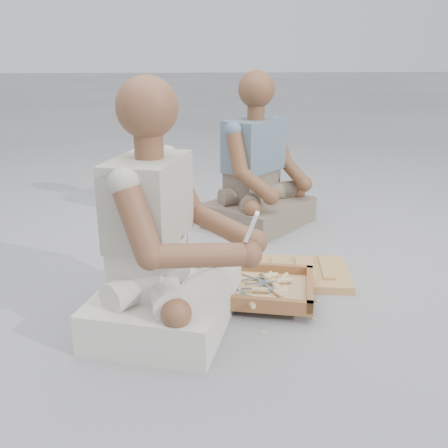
{
  "coord_description": "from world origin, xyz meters",
  "views": [
    {
      "loc": [
        -0.21,
        -1.97,
        1.05
      ],
      "look_at": [
        -0.02,
        0.22,
        0.3
      ],
      "focal_mm": 40.0,
      "sensor_mm": 36.0,
      "label": 1
    }
  ],
  "objects": [
    {
      "name": "chisel_6",
      "position": [
        0.18,
        0.06,
        0.06
      ],
      "size": [
        0.17,
        0.16,
        0.02
      ],
      "rotation": [
        0.0,
        0.0,
        -0.74
      ],
      "color": "silver",
      "rests_on": "tool_tray"
    },
    {
      "name": "mobile_phone",
      "position": [
        0.04,
        -0.3,
        0.47
      ],
      "size": [
        0.06,
        0.06,
        0.11
      ],
      "rotation": [
        -0.35,
        0.0,
        -1.84
      ],
      "color": "silver",
      "rests_on": "craftsman"
    },
    {
      "name": "wood_chip_9",
      "position": [
        0.39,
        -0.01,
        0.0
      ],
      "size": [
        0.02,
        0.02,
        0.0
      ],
      "primitive_type": "cube",
      "rotation": [
        0.0,
        0.0,
        0.67
      ],
      "color": "tan",
      "rests_on": "ground"
    },
    {
      "name": "wood_chip_4",
      "position": [
        0.02,
        -0.05,
        0.0
      ],
      "size": [
        0.02,
        0.02,
        0.0
      ],
      "primitive_type": "cube",
      "rotation": [
        0.0,
        0.0,
        2.32
      ],
      "color": "tan",
      "rests_on": "ground"
    },
    {
      "name": "chisel_4",
      "position": [
        0.06,
        -0.13,
        0.08
      ],
      "size": [
        0.07,
        0.22,
        0.02
      ],
      "rotation": [
        0.0,
        0.0,
        -1.33
      ],
      "color": "silver",
      "rests_on": "tool_tray"
    },
    {
      "name": "chisel_8",
      "position": [
        0.09,
        -0.1,
        0.07
      ],
      "size": [
        0.18,
        0.15,
        0.02
      ],
      "rotation": [
        0.0,
        0.0,
        -0.68
      ],
      "color": "silver",
      "rests_on": "tool_tray"
    },
    {
      "name": "craftsman",
      "position": [
        -0.29,
        -0.13,
        0.34
      ],
      "size": [
        0.74,
        0.75,
        0.98
      ],
      "rotation": [
        0.0,
        0.0,
        -1.88
      ],
      "color": "silver",
      "rests_on": "ground"
    },
    {
      "name": "wood_chip_6",
      "position": [
        0.08,
        0.02,
        0.0
      ],
      "size": [
        0.02,
        0.02,
        0.0
      ],
      "primitive_type": "cube",
      "rotation": [
        0.0,
        0.0,
        3.08
      ],
      "color": "tan",
      "rests_on": "ground"
    },
    {
      "name": "wood_chip_0",
      "position": [
        0.27,
        0.23,
        0.0
      ],
      "size": [
        0.02,
        0.02,
        0.0
      ],
      "primitive_type": "cube",
      "rotation": [
        0.0,
        0.0,
        2.34
      ],
      "color": "tan",
      "rests_on": "ground"
    },
    {
      "name": "chisel_2",
      "position": [
        0.1,
        -0.02,
        0.08
      ],
      "size": [
        0.22,
        0.06,
        0.02
      ],
      "rotation": [
        0.0,
        0.0,
        -0.21
      ],
      "color": "silver",
      "rests_on": "tool_tray"
    },
    {
      "name": "wood_chip_1",
      "position": [
        0.1,
        0.33,
        0.0
      ],
      "size": [
        0.02,
        0.02,
        0.0
      ],
      "primitive_type": "cube",
      "rotation": [
        0.0,
        0.0,
        1.29
      ],
      "color": "tan",
      "rests_on": "ground"
    },
    {
      "name": "chisel_0",
      "position": [
        0.18,
        0.11,
        0.07
      ],
      "size": [
        0.11,
        0.21,
        0.02
      ],
      "rotation": [
        0.0,
        0.0,
        1.13
      ],
      "color": "silver",
      "rests_on": "tool_tray"
    },
    {
      "name": "chisel_7",
      "position": [
        0.24,
        0.1,
        0.06
      ],
      "size": [
        0.14,
        0.19,
        0.02
      ],
      "rotation": [
        0.0,
        0.0,
        0.99
      ],
      "color": "silver",
      "rests_on": "tool_tray"
    },
    {
      "name": "companion",
      "position": [
        0.28,
        1.09,
        0.32
      ],
      "size": [
        0.78,
        0.78,
        0.96
      ],
      "rotation": [
        0.0,
        0.0,
        3.94
      ],
      "color": "#746353",
      "rests_on": "ground"
    },
    {
      "name": "ground",
      "position": [
        0.0,
        0.0,
        0.0
      ],
      "size": [
        60.0,
        60.0,
        0.0
      ],
      "primitive_type": "plane",
      "color": "gray",
      "rests_on": "ground"
    },
    {
      "name": "wood_chip_7",
      "position": [
        0.33,
        -0.17,
        0.0
      ],
      "size": [
        0.02,
        0.02,
        0.0
      ],
      "primitive_type": "cube",
      "rotation": [
        0.0,
        0.0,
        2.03
      ],
      "color": "tan",
      "rests_on": "ground"
    },
    {
      "name": "wood_chip_2",
      "position": [
        -0.11,
        -0.21,
        0.0
      ],
      "size": [
        0.02,
        0.02,
        0.0
      ],
      "primitive_type": "cube",
      "rotation": [
        0.0,
        0.0,
        2.27
      ],
      "color": "tan",
      "rests_on": "ground"
    },
    {
      "name": "carved_panel",
      "position": [
        0.32,
        0.26,
        0.02
      ],
      "size": [
        0.62,
        0.47,
        0.04
      ],
      "primitive_type": "cube",
      "rotation": [
        0.0,
        0.0,
        -0.16
      ],
      "color": "#A0763E",
      "rests_on": "ground"
    },
    {
      "name": "chisel_3",
      "position": [
        0.22,
        0.05,
        0.08
      ],
      "size": [
        0.22,
        0.05,
        0.02
      ],
      "rotation": [
        0.0,
        0.0,
        0.13
      ],
      "color": "silver",
      "rests_on": "tool_tray"
    },
    {
      "name": "wood_chip_5",
      "position": [
        0.34,
        0.15,
        0.0
      ],
      "size": [
        0.02,
        0.02,
        0.0
      ],
      "primitive_type": "cube",
      "rotation": [
        0.0,
        0.0,
        0.67
      ],
      "color": "tan",
      "rests_on": "ground"
    },
    {
      "name": "wood_chip_3",
      "position": [
        0.1,
        -0.25,
        0.0
      ],
      "size": [
        0.02,
        0.02,
        0.0
      ],
      "primitive_type": "cube",
      "rotation": [
        0.0,
        0.0,
        0.04
      ],
      "color": "tan",
      "rests_on": "ground"
    },
    {
      "name": "chisel_5",
      "position": [
        0.19,
        -0.05,
        0.07
      ],
      "size": [
        0.1,
        0.21,
        0.02
      ],
      "rotation": [
        0.0,
        0.0,
        -1.17
      ],
      "color": "silver",
      "rests_on": "tool_tray"
    },
    {
      "name": "tool_tray",
      "position": [
        0.12,
        0.03,
        0.06
      ],
      "size": [
        0.56,
        0.49,
        0.06
      ],
      "rotation": [
        0.0,
        0.0,
        -0.25
      ],
      "color": "brown",
      "rests_on": "carved_panel"
    },
    {
      "name": "chisel_9",
      "position": [
        0.17,
        0.12,
        0.07
      ],
      "size": [
        0.22,
        0.08,
        0.02
      ],
      "rotation": [
        0.0,
        0.0,
        0.3
      ],
      "color": "silver",
      "rests_on": "tool_tray"
    },
    {
      "name": "chisel_1",
      "position": [
        0.2,
        -0.0,
        0.07
      ],
      "size": [
        0.09,
        0.21,
        0.02
      ],
      "rotation": [
        0.0,
        0.0,
        -1.26
      ],
      "color": "silver",
      "rests_on": "tool_tray"
    },
    {
      "name": "wood_chip_8",
      "position": [
        0.05,
        0.1,
        0.0
      ],
      "size": [
        0.02,
        0.02,
        0.0
      ],
      "primitive_type": "cube",
      "rotation": [
        0.0,
        0.0,
        0.05
      ],
      "color": "tan",
      "rests_on": "ground"
    }
  ]
}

